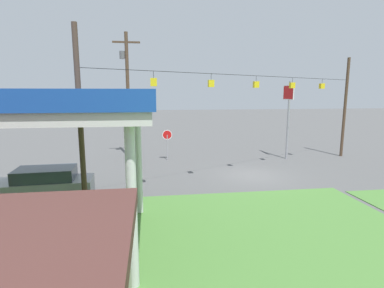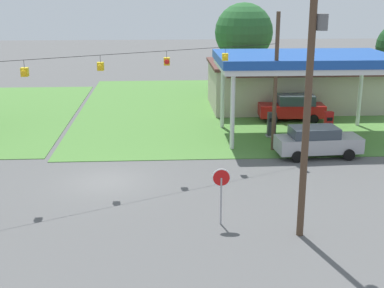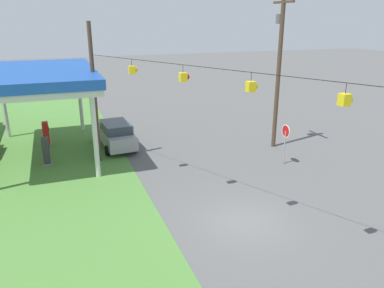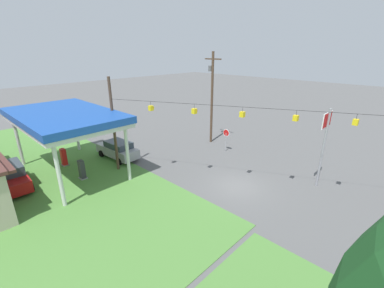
% 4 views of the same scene
% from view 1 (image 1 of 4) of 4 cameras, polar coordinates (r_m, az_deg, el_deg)
% --- Properties ---
extents(ground_plane, '(160.00, 160.00, 0.00)m').
position_cam_1_polar(ground_plane, '(20.66, 11.51, -5.89)').
color(ground_plane, '#565656').
extents(fuel_pump_near, '(0.71, 0.56, 1.70)m').
position_cam_1_polar(fuel_pump_near, '(12.15, -25.28, -13.87)').
color(fuel_pump_near, gray).
rests_on(fuel_pump_near, ground).
extents(car_at_pumps_front, '(5.11, 2.36, 1.83)m').
position_cam_1_polar(car_at_pumps_front, '(16.73, -26.75, -7.08)').
color(car_at_pumps_front, '#9E9EA3').
rests_on(car_at_pumps_front, ground).
extents(stop_sign_roadside, '(0.80, 0.08, 2.50)m').
position_cam_1_polar(stop_sign_roadside, '(24.64, -4.74, 1.10)').
color(stop_sign_roadside, '#99999E').
rests_on(stop_sign_roadside, ground).
extents(stop_sign_overhead, '(0.22, 1.82, 6.42)m').
position_cam_1_polar(stop_sign_overhead, '(25.98, 17.88, 7.04)').
color(stop_sign_overhead, gray).
rests_on(stop_sign_overhead, ground).
extents(utility_pole_main, '(2.20, 0.44, 10.32)m').
position_cam_1_polar(utility_pole_main, '(25.61, -12.21, 10.09)').
color(utility_pole_main, '#4C3828').
rests_on(utility_pole_main, ground).
extents(signal_span_gantry, '(19.90, 10.24, 8.41)m').
position_cam_1_polar(signal_span_gantry, '(19.95, 11.95, 7.15)').
color(signal_span_gantry, '#4C3828').
rests_on(signal_span_gantry, ground).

